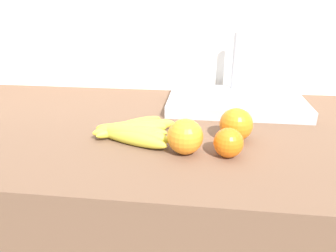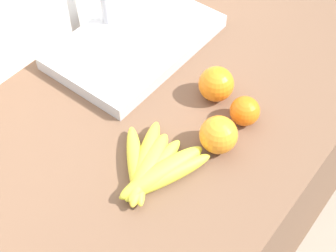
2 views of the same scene
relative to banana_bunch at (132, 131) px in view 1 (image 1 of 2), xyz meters
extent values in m
cube|color=silver|center=(0.07, 0.47, -0.28)|extent=(2.23, 0.06, 1.30)
ellipsoid|color=gold|center=(0.00, -0.03, 0.00)|extent=(0.20, 0.11, 0.03)
ellipsoid|color=#C9CF38|center=(0.00, -0.02, 0.00)|extent=(0.20, 0.09, 0.04)
ellipsoid|color=gold|center=(0.00, 0.00, 0.00)|extent=(0.18, 0.04, 0.03)
ellipsoid|color=gold|center=(0.00, 0.01, 0.00)|extent=(0.18, 0.09, 0.04)
ellipsoid|color=gold|center=(0.00, 0.02, 0.00)|extent=(0.20, 0.13, 0.04)
ellipsoid|color=gold|center=(-0.01, 0.03, 0.00)|extent=(0.16, 0.16, 0.03)
sphere|color=orange|center=(0.14, -0.06, 0.02)|extent=(0.08, 0.08, 0.08)
sphere|color=orange|center=(0.25, 0.02, 0.02)|extent=(0.08, 0.08, 0.08)
sphere|color=orange|center=(0.23, -0.07, 0.01)|extent=(0.06, 0.06, 0.06)
cube|color=#B7BABF|center=(0.27, 0.27, 0.00)|extent=(0.41, 0.27, 0.03)
cylinder|color=#B2B2B7|center=(0.27, 0.37, 0.11)|extent=(0.02, 0.02, 0.18)
camera|label=1|loc=(0.17, -0.69, 0.30)|focal=33.82mm
camera|label=2|loc=(-0.39, -0.35, 0.77)|focal=50.28mm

